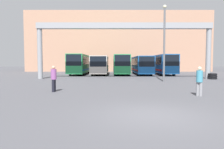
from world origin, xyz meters
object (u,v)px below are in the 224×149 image
Objects in this scene: bus_slot_2 at (120,64)px; pedestrian_near_right at (53,78)px; bus_slot_0 at (80,63)px; tire_stack at (212,76)px; lamp_post at (164,40)px; bus_slot_4 at (162,63)px; pedestrian_near_left at (199,80)px; bus_slot_3 at (141,64)px; bus_slot_1 at (100,64)px.

bus_slot_2 reaches higher than pedestrian_near_right.
tire_stack is (17.69, -10.36, -1.55)m from bus_slot_0.
pedestrian_near_right is at bearing -141.49° from lamp_post.
bus_slot_0 is at bearing 129.22° from lamp_post.
bus_slot_4 is (7.00, -0.40, 0.01)m from bus_slot_2.
pedestrian_near_left is at bearing -119.65° from tire_stack.
lamp_post is (3.97, -13.08, 2.48)m from bus_slot_2.
pedestrian_near_left is at bearing -89.54° from bus_slot_3.
bus_slot_2 is 3.52m from bus_slot_3.
bus_slot_3 is at bearing -51.36° from pedestrian_near_left.
bus_slot_3 is 3.51m from bus_slot_4.
bus_slot_2 is 10.43× the size of tire_stack.
bus_slot_1 is 15.13m from lamp_post.
bus_slot_1 is 23.27m from pedestrian_near_left.
bus_slot_1 is (3.50, -0.54, -0.16)m from bus_slot_0.
bus_slot_0 is 25.08m from pedestrian_near_left.
bus_slot_4 is 5.66× the size of pedestrian_near_right.
bus_slot_3 reaches higher than tire_stack.
pedestrian_near_right is (-12.46, -20.18, -0.93)m from bus_slot_4.
pedestrian_near_left is (10.68, -22.66, -0.98)m from bus_slot_0.
pedestrian_near_left is at bearing -72.01° from bus_slot_1.
bus_slot_3 is at bearing 92.08° from lamp_post.
bus_slot_1 reaches higher than tire_stack.
lamp_post reaches higher than pedestrian_near_left.
bus_slot_2 is at bearing 174.94° from bus_slot_3.
bus_slot_1 is at bearing 178.83° from bus_slot_4.
bus_slot_0 is 1.45× the size of lamp_post.
tire_stack is at bearing -30.35° from bus_slot_0.
bus_slot_3 reaches higher than pedestrian_near_left.
pedestrian_near_left is (7.18, -22.12, -0.82)m from bus_slot_1.
bus_slot_0 reaches higher than pedestrian_near_left.
pedestrian_near_left is at bearing -91.78° from lamp_post.
bus_slot_1 is 10.07× the size of tire_stack.
bus_slot_4 is at bearing -1.50° from bus_slot_3.
bus_slot_0 reaches higher than bus_slot_4.
bus_slot_4 is 23.74m from pedestrian_near_right.
bus_slot_0 is 1.07× the size of bus_slot_2.
pedestrian_near_right is 1.71× the size of tire_stack.
bus_slot_1 is 7.00m from bus_slot_3.
pedestrian_near_right is at bearing -146.75° from tire_stack.
bus_slot_0 reaches higher than bus_slot_2.
bus_slot_4 reaches higher than pedestrian_near_right.
bus_slot_2 is 22.63m from pedestrian_near_left.
pedestrian_near_right reaches higher than pedestrian_near_left.
pedestrian_near_left is at bearing -80.63° from bus_slot_2.
lamp_post is (9.42, 7.50, 3.40)m from pedestrian_near_right.
lamp_post is (0.29, 9.22, 3.41)m from pedestrian_near_left.
bus_slot_2 is (3.50, 0.19, 0.11)m from bus_slot_1.
bus_slot_2 is 6.11× the size of pedestrian_near_right.
bus_slot_4 reaches higher than tire_stack.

